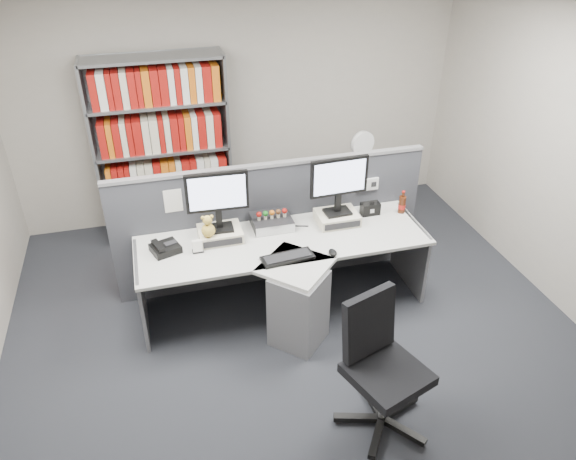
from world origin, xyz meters
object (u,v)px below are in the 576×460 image
object	(u,v)px
monitor_right	(339,181)
desk_phone	(165,248)
desk	(290,278)
cola_bottle	(402,204)
monitor_left	(217,196)
shelving_unit	(163,152)
mouse	(333,252)
keyboard	(288,257)
speaker	(370,209)
desk_calendar	(197,247)
filing_cabinet	(358,199)
desk_fan	(362,147)
desktop_pc	(272,222)
office_chair	(380,362)

from	to	relation	value
monitor_right	desk_phone	xyz separation A→B (m)	(-1.59, -0.08, -0.39)
desk	cola_bottle	world-z (taller)	cola_bottle
monitor_right	monitor_left	bearing A→B (deg)	-180.00
desk	shelving_unit	bearing A→B (deg)	115.96
mouse	shelving_unit	distance (m)	2.34
monitor_right	mouse	world-z (taller)	monitor_right
keyboard	speaker	xyz separation A→B (m)	(0.96, 0.53, 0.04)
cola_bottle	keyboard	bearing A→B (deg)	-159.38
desk_calendar	monitor_right	bearing A→B (deg)	6.79
desk_calendar	filing_cabinet	xyz separation A→B (m)	(1.96, 1.17, -0.42)
filing_cabinet	desk_fan	world-z (taller)	desk_fan
monitor_left	desk_fan	distance (m)	2.02
desktop_pc	desk_fan	bearing A→B (deg)	36.74
mouse	cola_bottle	size ratio (longest dim) A/B	0.47
desk_phone	speaker	distance (m)	1.96
desktop_pc	desk_fan	xyz separation A→B (m)	(1.24, 0.93, 0.23)
desk	mouse	world-z (taller)	mouse
desk_calendar	cola_bottle	bearing A→B (deg)	4.92
monitor_right	office_chair	size ratio (longest dim) A/B	0.53
desk	monitor_left	distance (m)	0.95
office_chair	desk_fan	bearing A→B (deg)	71.49
filing_cabinet	desk_fan	bearing A→B (deg)	-90.00
desk_calendar	speaker	size ratio (longest dim) A/B	0.64
cola_bottle	office_chair	world-z (taller)	office_chair
office_chair	mouse	bearing A→B (deg)	88.27
desk	cola_bottle	bearing A→B (deg)	17.95
cola_bottle	office_chair	distance (m)	1.89
desk_phone	desk_fan	xyz separation A→B (m)	(2.23, 1.10, 0.24)
desk	desk_phone	world-z (taller)	desk_phone
monitor_left	desktop_pc	size ratio (longest dim) A/B	1.52
desk_calendar	desk_fan	xyz separation A→B (m)	(1.96, 1.17, 0.23)
desk	desk_calendar	world-z (taller)	desk_calendar
desk_phone	filing_cabinet	world-z (taller)	desk_phone
desktop_pc	monitor_right	bearing A→B (deg)	-8.13
desk	mouse	xyz separation A→B (m)	(0.35, -0.12, 0.28)
keyboard	cola_bottle	bearing A→B (deg)	20.62
desk	shelving_unit	size ratio (longest dim) A/B	1.30
monitor_left	filing_cabinet	world-z (taller)	monitor_left
cola_bottle	shelving_unit	xyz separation A→B (m)	(-2.13, 1.45, 0.17)
office_chair	desktop_pc	bearing A→B (deg)	101.85
monitor_right	speaker	world-z (taller)	monitor_right
desk	cola_bottle	xyz separation A→B (m)	(1.23, 0.40, 0.35)
speaker	cola_bottle	size ratio (longest dim) A/B	0.77
desktop_pc	shelving_unit	xyz separation A→B (m)	(-0.86, 1.38, 0.21)
desk	keyboard	world-z (taller)	keyboard
monitor_right	speaker	bearing A→B (deg)	10.04
desktop_pc	office_chair	size ratio (longest dim) A/B	0.35
monitor_right	cola_bottle	xyz separation A→B (m)	(0.66, 0.01, -0.34)
shelving_unit	desk_fan	distance (m)	2.15
filing_cabinet	mouse	bearing A→B (deg)	-119.30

